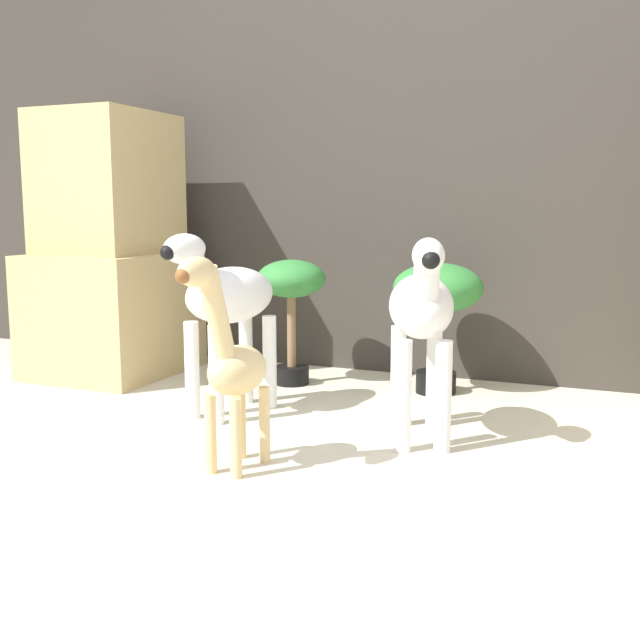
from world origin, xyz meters
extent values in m
plane|color=beige|center=(0.00, 0.00, 0.00)|extent=(14.00, 14.00, 0.00)
cube|color=#38332D|center=(0.00, 1.71, 1.10)|extent=(6.40, 0.08, 2.20)
cube|color=tan|center=(-1.34, 1.18, 0.28)|extent=(0.59, 0.68, 0.56)
cube|color=tan|center=(-1.34, 1.18, 0.88)|extent=(0.48, 0.55, 0.63)
cylinder|color=white|center=(0.35, 0.62, 0.18)|extent=(0.05, 0.05, 0.36)
cylinder|color=white|center=(0.24, 0.58, 0.18)|extent=(0.05, 0.05, 0.36)
cylinder|color=white|center=(0.26, 0.89, 0.18)|extent=(0.05, 0.05, 0.36)
cylinder|color=white|center=(0.14, 0.85, 0.18)|extent=(0.05, 0.05, 0.36)
ellipsoid|color=white|center=(0.25, 0.73, 0.45)|extent=(0.33, 0.45, 0.21)
cylinder|color=white|center=(0.30, 0.57, 0.56)|extent=(0.12, 0.14, 0.17)
ellipsoid|color=white|center=(0.32, 0.53, 0.63)|extent=(0.15, 0.20, 0.11)
sphere|color=black|center=(0.35, 0.46, 0.62)|extent=(0.05, 0.05, 0.05)
cube|color=black|center=(0.30, 0.57, 0.57)|extent=(0.04, 0.07, 0.14)
cylinder|color=white|center=(-0.47, 0.62, 0.18)|extent=(0.05, 0.05, 0.36)
cylinder|color=white|center=(-0.59, 0.65, 0.18)|extent=(0.05, 0.05, 0.36)
cylinder|color=white|center=(-0.39, 0.90, 0.18)|extent=(0.05, 0.05, 0.36)
cylinder|color=white|center=(-0.51, 0.93, 0.18)|extent=(0.05, 0.05, 0.36)
ellipsoid|color=white|center=(-0.49, 0.77, 0.45)|extent=(0.31, 0.45, 0.21)
cylinder|color=white|center=(-0.53, 0.61, 0.56)|extent=(0.11, 0.14, 0.17)
ellipsoid|color=white|center=(-0.55, 0.56, 0.63)|extent=(0.14, 0.19, 0.11)
sphere|color=black|center=(-0.57, 0.49, 0.62)|extent=(0.05, 0.05, 0.05)
cube|color=black|center=(-0.53, 0.61, 0.57)|extent=(0.04, 0.07, 0.14)
cylinder|color=#E0C184|center=(-0.14, 0.17, 0.12)|extent=(0.03, 0.03, 0.23)
cylinder|color=#E0C184|center=(-0.22, 0.17, 0.12)|extent=(0.03, 0.03, 0.23)
cylinder|color=#E0C184|center=(-0.12, 0.32, 0.12)|extent=(0.03, 0.03, 0.23)
cylinder|color=#E0C184|center=(-0.21, 0.33, 0.12)|extent=(0.03, 0.03, 0.23)
ellipsoid|color=#E0C184|center=(-0.17, 0.25, 0.30)|extent=(0.17, 0.23, 0.15)
cylinder|color=#E0C184|center=(-0.18, 0.15, 0.47)|extent=(0.07, 0.15, 0.29)
ellipsoid|color=#E0C184|center=(-0.19, 0.06, 0.60)|extent=(0.09, 0.14, 0.08)
sphere|color=brown|center=(-0.19, 0.01, 0.59)|extent=(0.04, 0.04, 0.04)
cylinder|color=black|center=(0.15, 1.37, 0.05)|extent=(0.17, 0.17, 0.09)
cylinder|color=brown|center=(0.15, 1.37, 0.22)|extent=(0.04, 0.04, 0.25)
ellipsoid|color=#337F38|center=(0.15, 1.37, 0.44)|extent=(0.37, 0.37, 0.20)
cylinder|color=black|center=(-0.48, 1.29, 0.04)|extent=(0.15, 0.15, 0.08)
cylinder|color=brown|center=(-0.48, 1.29, 0.23)|extent=(0.04, 0.04, 0.31)
ellipsoid|color=#337F38|center=(-0.48, 1.29, 0.46)|extent=(0.30, 0.30, 0.16)
camera|label=1|loc=(0.87, -1.64, 0.77)|focal=42.00mm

